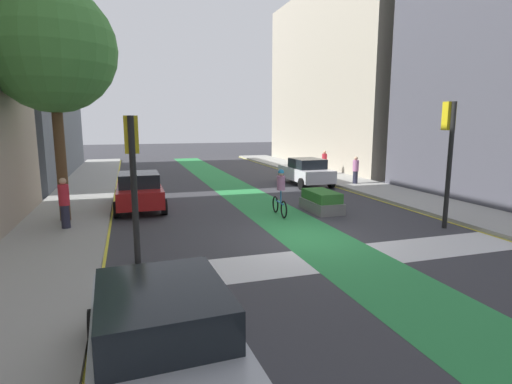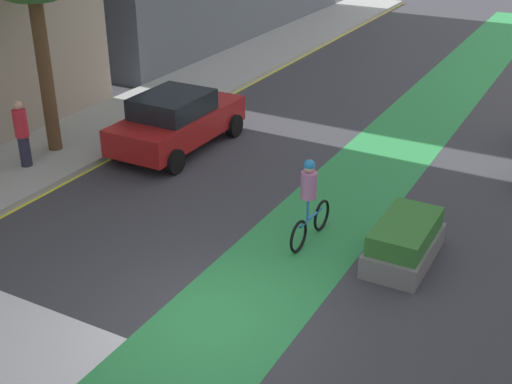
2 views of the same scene
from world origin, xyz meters
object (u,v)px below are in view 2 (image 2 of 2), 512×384
(pedestrian_sidewalk_left_a, at_px, (22,133))
(cyclist_in_lane, at_px, (310,200))
(median_planter, at_px, (404,242))
(car_red_left_far, at_px, (177,120))

(pedestrian_sidewalk_left_a, bearing_deg, cyclist_in_lane, 0.93)
(cyclist_in_lane, bearing_deg, median_planter, 7.31)
(car_red_left_far, relative_size, pedestrian_sidewalk_left_a, 2.48)
(car_red_left_far, height_order, median_planter, car_red_left_far)
(car_red_left_far, distance_m, median_planter, 7.68)
(cyclist_in_lane, xyz_separation_m, median_planter, (1.92, 0.25, -0.57))
(median_planter, bearing_deg, pedestrian_sidewalk_left_a, -177.79)
(cyclist_in_lane, relative_size, median_planter, 0.88)
(pedestrian_sidewalk_left_a, bearing_deg, car_red_left_far, 51.29)
(car_red_left_far, bearing_deg, cyclist_in_lane, -29.40)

